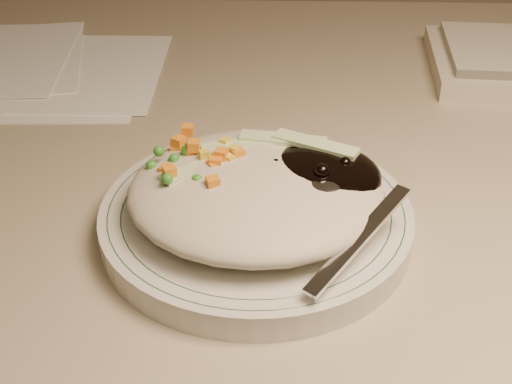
{
  "coord_description": "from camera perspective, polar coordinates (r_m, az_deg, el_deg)",
  "views": [
    {
      "loc": [
        -0.06,
        0.75,
        1.08
      ],
      "look_at": [
        -0.07,
        1.19,
        0.78
      ],
      "focal_mm": 50.0,
      "sensor_mm": 36.0,
      "label": 1
    }
  ],
  "objects": [
    {
      "name": "desk",
      "position": [
        0.83,
        5.12,
        -6.41
      ],
      "size": [
        1.4,
        0.7,
        0.74
      ],
      "color": "gray",
      "rests_on": "ground"
    },
    {
      "name": "meal",
      "position": [
        0.53,
        0.46,
        0.45
      ],
      "size": [
        0.21,
        0.19,
        0.05
      ],
      "color": "#B2A891",
      "rests_on": "plate"
    },
    {
      "name": "plate",
      "position": [
        0.55,
        0.0,
        -2.24
      ],
      "size": [
        0.24,
        0.24,
        0.02
      ],
      "primitive_type": "cylinder",
      "color": "silver",
      "rests_on": "desk"
    },
    {
      "name": "plate_rim",
      "position": [
        0.55,
        0.0,
        -1.39
      ],
      "size": [
        0.23,
        0.23,
        0.0
      ],
      "color": "#144723",
      "rests_on": "plate"
    }
  ]
}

